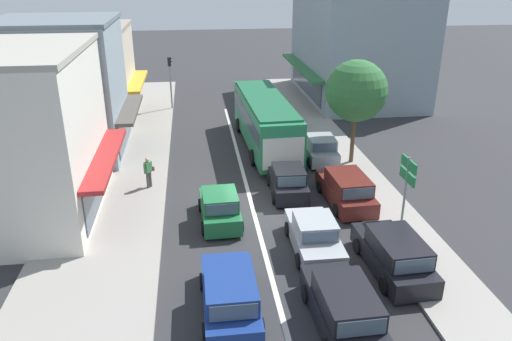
{
  "coord_description": "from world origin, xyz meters",
  "views": [
    {
      "loc": [
        -2.61,
        -21.08,
        10.95
      ],
      "look_at": [
        0.4,
        2.03,
        1.2
      ],
      "focal_mm": 35.0,
      "sensor_mm": 36.0,
      "label": 1
    }
  ],
  "objects_px": {
    "wagon_adjacent_lane_trail": "(344,308)",
    "directional_road_sign": "(407,177)",
    "hatchback_queue_gap_filler": "(220,208)",
    "pedestrian_with_handbag_near": "(148,170)",
    "city_bus": "(265,119)",
    "parked_wagon_kerb_front": "(394,254)",
    "parked_wagon_kerb_second": "(346,189)",
    "street_tree_right": "(356,91)",
    "hatchback_behind_bus_mid": "(288,181)",
    "wagon_queue_far_back": "(230,294)",
    "traffic_light_downstreet": "(170,74)",
    "sedan_behind_bus_near": "(314,236)",
    "parked_hatchback_kerb_third": "(320,149)"
  },
  "relations": [
    {
      "from": "city_bus",
      "to": "sedan_behind_bus_near",
      "type": "distance_m",
      "value": 12.58
    },
    {
      "from": "city_bus",
      "to": "hatchback_behind_bus_mid",
      "type": "xyz_separation_m",
      "value": [
        0.12,
        -7.14,
        -1.17
      ]
    },
    {
      "from": "parked_wagon_kerb_front",
      "to": "directional_road_sign",
      "type": "xyz_separation_m",
      "value": [
        1.39,
        2.64,
        1.96
      ]
    },
    {
      "from": "city_bus",
      "to": "wagon_queue_far_back",
      "type": "bearing_deg",
      "value": -102.46
    },
    {
      "from": "wagon_adjacent_lane_trail",
      "to": "directional_road_sign",
      "type": "relative_size",
      "value": 1.26
    },
    {
      "from": "wagon_adjacent_lane_trail",
      "to": "city_bus",
      "type": "bearing_deg",
      "value": 90.04
    },
    {
      "from": "hatchback_queue_gap_filler",
      "to": "pedestrian_with_handbag_near",
      "type": "height_order",
      "value": "pedestrian_with_handbag_near"
    },
    {
      "from": "parked_wagon_kerb_front",
      "to": "wagon_queue_far_back",
      "type": "bearing_deg",
      "value": -165.46
    },
    {
      "from": "hatchback_behind_bus_mid",
      "to": "directional_road_sign",
      "type": "height_order",
      "value": "directional_road_sign"
    },
    {
      "from": "wagon_adjacent_lane_trail",
      "to": "directional_road_sign",
      "type": "height_order",
      "value": "directional_road_sign"
    },
    {
      "from": "wagon_queue_far_back",
      "to": "parked_hatchback_kerb_third",
      "type": "xyz_separation_m",
      "value": [
        6.45,
        13.35,
        -0.04
      ]
    },
    {
      "from": "city_bus",
      "to": "directional_road_sign",
      "type": "height_order",
      "value": "directional_road_sign"
    },
    {
      "from": "hatchback_behind_bus_mid",
      "to": "city_bus",
      "type": "bearing_deg",
      "value": 90.94
    },
    {
      "from": "city_bus",
      "to": "parked_hatchback_kerb_third",
      "type": "distance_m",
      "value": 4.15
    },
    {
      "from": "street_tree_right",
      "to": "directional_road_sign",
      "type": "bearing_deg",
      "value": -92.72
    },
    {
      "from": "parked_wagon_kerb_second",
      "to": "street_tree_right",
      "type": "relative_size",
      "value": 0.75
    },
    {
      "from": "city_bus",
      "to": "hatchback_queue_gap_filler",
      "type": "height_order",
      "value": "city_bus"
    },
    {
      "from": "street_tree_right",
      "to": "hatchback_queue_gap_filler",
      "type": "bearing_deg",
      "value": -142.6
    },
    {
      "from": "wagon_adjacent_lane_trail",
      "to": "wagon_queue_far_back",
      "type": "bearing_deg",
      "value": 161.86
    },
    {
      "from": "city_bus",
      "to": "street_tree_right",
      "type": "height_order",
      "value": "street_tree_right"
    },
    {
      "from": "traffic_light_downstreet",
      "to": "pedestrian_with_handbag_near",
      "type": "distance_m",
      "value": 15.4
    },
    {
      "from": "wagon_adjacent_lane_trail",
      "to": "parked_wagon_kerb_front",
      "type": "bearing_deg",
      "value": 45.04
    },
    {
      "from": "wagon_queue_far_back",
      "to": "pedestrian_with_handbag_near",
      "type": "bearing_deg",
      "value": 107.73
    },
    {
      "from": "traffic_light_downstreet",
      "to": "sedan_behind_bus_near",
      "type": "bearing_deg",
      "value": -74.17
    },
    {
      "from": "city_bus",
      "to": "wagon_adjacent_lane_trail",
      "type": "relative_size",
      "value": 2.41
    },
    {
      "from": "traffic_light_downstreet",
      "to": "wagon_queue_far_back",
      "type": "bearing_deg",
      "value": -84.34
    },
    {
      "from": "directional_road_sign",
      "to": "wagon_queue_far_back",
      "type": "bearing_deg",
      "value": -151.09
    },
    {
      "from": "hatchback_queue_gap_filler",
      "to": "sedan_behind_bus_near",
      "type": "bearing_deg",
      "value": -38.36
    },
    {
      "from": "traffic_light_downstreet",
      "to": "street_tree_right",
      "type": "distance_m",
      "value": 16.97
    },
    {
      "from": "parked_wagon_kerb_second",
      "to": "traffic_light_downstreet",
      "type": "distance_m",
      "value": 20.3
    },
    {
      "from": "hatchback_behind_bus_mid",
      "to": "wagon_queue_far_back",
      "type": "bearing_deg",
      "value": -112.32
    },
    {
      "from": "street_tree_right",
      "to": "pedestrian_with_handbag_near",
      "type": "distance_m",
      "value": 12.17
    },
    {
      "from": "wagon_adjacent_lane_trail",
      "to": "directional_road_sign",
      "type": "bearing_deg",
      "value": 52.36
    },
    {
      "from": "wagon_queue_far_back",
      "to": "sedan_behind_bus_near",
      "type": "relative_size",
      "value": 1.07
    },
    {
      "from": "city_bus",
      "to": "parked_wagon_kerb_second",
      "type": "relative_size",
      "value": 2.4
    },
    {
      "from": "street_tree_right",
      "to": "wagon_queue_far_back",
      "type": "bearing_deg",
      "value": -122.87
    },
    {
      "from": "wagon_queue_far_back",
      "to": "wagon_adjacent_lane_trail",
      "type": "distance_m",
      "value": 3.75
    },
    {
      "from": "traffic_light_downstreet",
      "to": "directional_road_sign",
      "type": "distance_m",
      "value": 23.78
    },
    {
      "from": "hatchback_behind_bus_mid",
      "to": "directional_road_sign",
      "type": "bearing_deg",
      "value": -48.52
    },
    {
      "from": "hatchback_queue_gap_filler",
      "to": "directional_road_sign",
      "type": "relative_size",
      "value": 1.04
    },
    {
      "from": "hatchback_behind_bus_mid",
      "to": "hatchback_queue_gap_filler",
      "type": "bearing_deg",
      "value": -145.36
    },
    {
      "from": "hatchback_behind_bus_mid",
      "to": "traffic_light_downstreet",
      "type": "height_order",
      "value": "traffic_light_downstreet"
    },
    {
      "from": "sedan_behind_bus_near",
      "to": "street_tree_right",
      "type": "xyz_separation_m",
      "value": [
        4.44,
        9.09,
        3.67
      ]
    },
    {
      "from": "wagon_adjacent_lane_trail",
      "to": "parked_wagon_kerb_second",
      "type": "height_order",
      "value": "same"
    },
    {
      "from": "city_bus",
      "to": "hatchback_queue_gap_filler",
      "type": "bearing_deg",
      "value": -109.88
    },
    {
      "from": "sedan_behind_bus_near",
      "to": "hatchback_queue_gap_filler",
      "type": "bearing_deg",
      "value": 141.64
    },
    {
      "from": "parked_wagon_kerb_second",
      "to": "hatchback_behind_bus_mid",
      "type": "bearing_deg",
      "value": 152.43
    },
    {
      "from": "parked_wagon_kerb_second",
      "to": "directional_road_sign",
      "type": "relative_size",
      "value": 1.27
    },
    {
      "from": "sedan_behind_bus_near",
      "to": "pedestrian_with_handbag_near",
      "type": "distance_m",
      "value": 9.89
    },
    {
      "from": "hatchback_queue_gap_filler",
      "to": "parked_wagon_kerb_second",
      "type": "bearing_deg",
      "value": 10.12
    }
  ]
}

